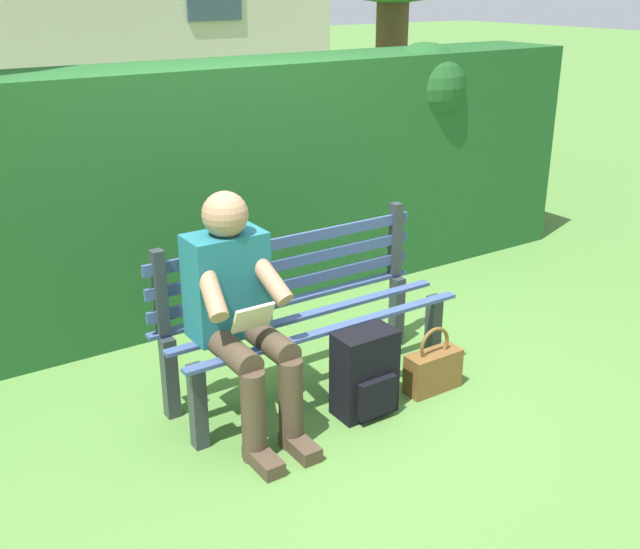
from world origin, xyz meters
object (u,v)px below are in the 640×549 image
park_bench (302,309)px  person_seated (239,309)px  backpack (365,374)px  handbag (433,369)px

park_bench → person_seated: person_seated is taller
person_seated → backpack: (-0.57, 0.25, -0.41)m
park_bench → person_seated: bearing=21.2°
person_seated → handbag: bearing=165.0°
park_bench → person_seated: size_ratio=1.38×
person_seated → park_bench: bearing=-158.8°
backpack → park_bench: bearing=-76.0°
park_bench → backpack: size_ratio=3.59×
park_bench → backpack: bearing=104.0°
park_bench → handbag: (-0.55, 0.45, -0.33)m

